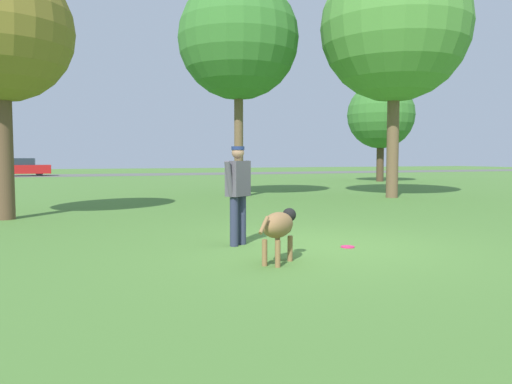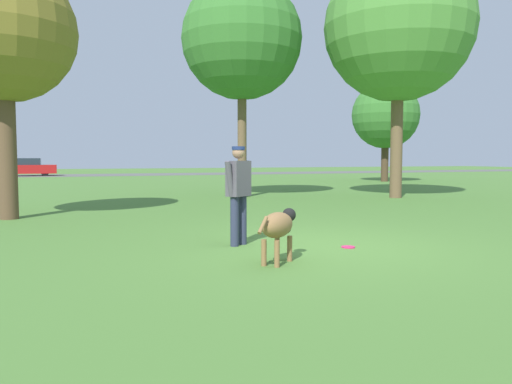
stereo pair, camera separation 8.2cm
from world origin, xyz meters
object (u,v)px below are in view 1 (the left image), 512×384
(dog, at_px, (279,226))
(tree_mid_center, at_px, (238,39))
(person, at_px, (238,188))
(tree_far_right, at_px, (381,115))
(parked_car_red, at_px, (21,167))
(tree_near_left, at_px, (0,31))
(tree_near_right, at_px, (395,28))
(frisbee, at_px, (348,247))

(dog, height_order, tree_mid_center, tree_mid_center)
(person, height_order, tree_far_right, tree_far_right)
(tree_far_right, relative_size, parked_car_red, 1.40)
(dog, relative_size, tree_near_left, 0.15)
(dog, distance_m, tree_near_right, 12.98)
(dog, bearing_deg, tree_mid_center, 30.49)
(tree_mid_center, xyz_separation_m, tree_near_left, (-7.04, -4.10, -1.31))
(frisbee, relative_size, tree_far_right, 0.04)
(dog, bearing_deg, tree_far_right, 8.73)
(tree_far_right, bearing_deg, frisbee, -126.53)
(dog, distance_m, tree_near_left, 8.45)
(tree_far_right, distance_m, tree_near_right, 12.44)
(tree_mid_center, xyz_separation_m, parked_car_red, (-8.70, 25.36, -4.84))
(tree_far_right, xyz_separation_m, parked_car_red, (-20.43, 17.20, -3.22))
(frisbee, bearing_deg, dog, -155.89)
(person, height_order, tree_mid_center, tree_mid_center)
(person, xyz_separation_m, tree_mid_center, (3.25, 9.19, 4.58))
(person, distance_m, tree_near_right, 11.92)
(dog, distance_m, parked_car_red, 36.43)
(person, distance_m, dog, 1.52)
(person, bearing_deg, dog, -122.86)
(dog, xyz_separation_m, tree_near_right, (8.15, 8.55, 5.38))
(dog, height_order, tree_far_right, tree_far_right)
(tree_mid_center, bearing_deg, tree_far_right, 34.82)
(tree_mid_center, height_order, parked_car_red, tree_mid_center)
(tree_near_left, bearing_deg, parked_car_red, 93.23)
(frisbee, distance_m, tree_mid_center, 11.53)
(frisbee, bearing_deg, tree_near_right, 49.75)
(tree_near_left, distance_m, parked_car_red, 29.72)
(tree_far_right, distance_m, parked_car_red, 26.90)
(tree_near_left, relative_size, tree_near_right, 0.69)
(dog, relative_size, tree_mid_center, 0.11)
(person, distance_m, tree_mid_center, 10.77)
(tree_near_left, height_order, tree_near_right, tree_near_right)
(tree_near_right, bearing_deg, parked_car_red, 116.47)
(tree_far_right, bearing_deg, parked_car_red, 139.90)
(tree_near_right, bearing_deg, frisbee, -130.25)
(dog, bearing_deg, person, 49.56)
(tree_near_left, relative_size, parked_car_red, 1.39)
(person, height_order, tree_near_right, tree_near_right)
(tree_near_right, bearing_deg, tree_mid_center, 157.09)
(person, bearing_deg, tree_near_left, 91.46)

